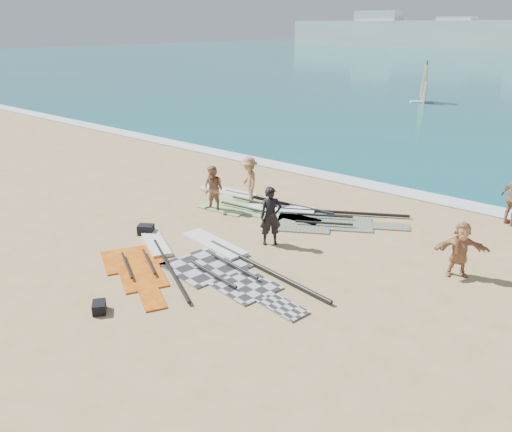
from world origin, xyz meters
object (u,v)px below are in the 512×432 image
Objects in this scene: rig_red at (148,258)px; beachgoer_right at (460,249)px; rig_green at (245,201)px; beachgoer_left at (213,189)px; rig_orange at (312,217)px; rig_grey at (226,262)px; gear_bag_far at (99,307)px; beachgoer_mid at (249,180)px; person_wetsuit at (271,216)px; gear_bag_near at (146,230)px.

beachgoer_right reaches higher than rig_red.
rig_green is 3.54× the size of beachgoer_left.
rig_green is 1.31× the size of rig_red.
rig_orange is 6.01m from beachgoer_right.
rig_green is (-3.24, 4.67, -0.00)m from rig_grey.
rig_red is 3.09m from gear_bag_far.
rig_red is 2.92× the size of beachgoer_right.
rig_red is at bearing -44.32° from beachgoer_mid.
person_wetsuit reaches higher than rig_green.
gear_bag_far reaches higher than rig_grey.
rig_grey is at bearing 81.40° from gear_bag_far.
beachgoer_left is 1.66m from beachgoer_mid.
person_wetsuit is 1.10× the size of beachgoer_left.
beachgoer_left is at bearing 114.75° from person_wetsuit.
beachgoer_left is 9.25m from beachgoer_right.
beachgoer_right is at bearing 42.17° from rig_grey.
gear_bag_near is 3.27m from beachgoer_left.
rig_grey is at bearing 60.93° from rig_red.
rig_green is 13.94× the size of gear_bag_far.
rig_grey is 4.78m from beachgoer_left.
gear_bag_far is at bearing -52.06° from gear_bag_near.
rig_red is (-1.92, -6.28, -0.00)m from rig_orange.
beachgoer_left reaches higher than rig_red.
rig_red is 4.76m from beachgoer_left.
person_wetsuit is at bearing -114.60° from rig_orange.
rig_red is 4.14m from person_wetsuit.
gear_bag_near is at bearing -170.07° from rig_grey.
beachgoer_left is at bearing 147.36° from rig_grey.
beachgoer_mid is at bearing 82.05° from gear_bag_near.
beachgoer_right is at bearing 61.11° from rig_red.
rig_red is 2.11m from gear_bag_near.
person_wetsuit is (3.88, 2.11, 0.82)m from gear_bag_near.
beachgoer_mid is (0.67, 4.78, 0.80)m from gear_bag_near.
rig_orange is at bearing 46.40° from person_wetsuit.
rig_grey is 6.88m from beachgoer_right.
rig_green is 3.83× the size of beachgoer_right.
rig_grey is 4.94m from rig_orange.
rig_green is 9.02m from beachgoer_right.
rig_grey is at bearing -20.75° from beachgoer_mid.
beachgoer_right is at bearing -41.43° from rig_orange.
rig_red is (-2.05, -1.34, -0.00)m from rig_grey.
person_wetsuit reaches higher than beachgoer_right.
gear_bag_near is 0.27× the size of person_wetsuit.
gear_bag_near is at bearing -61.82° from beachgoer_mid.
rig_green is 1.80m from beachgoer_left.
rig_orange is at bearing 86.93° from gear_bag_far.
rig_grey is 3.74m from gear_bag_near.
rig_green is 6.13m from rig_red.
rig_grey reaches higher than rig_red.
rig_orange is 3.09m from beachgoer_mid.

